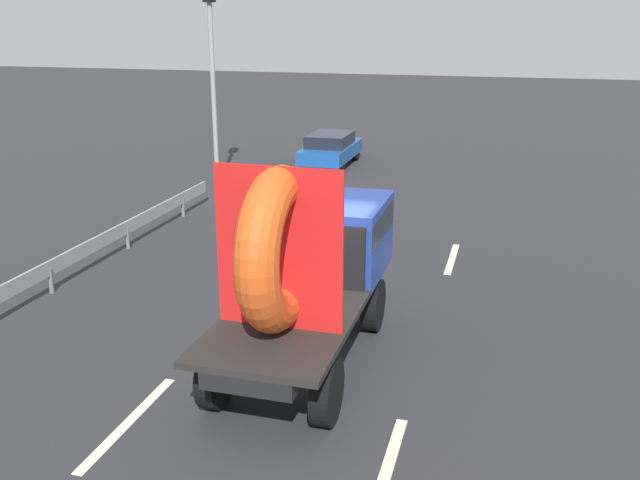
{
  "coord_description": "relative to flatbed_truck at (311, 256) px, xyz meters",
  "views": [
    {
      "loc": [
        3.51,
        -10.5,
        5.54
      ],
      "look_at": [
        0.39,
        0.56,
        1.85
      ],
      "focal_mm": 39.12,
      "sensor_mm": 36.0,
      "label": 1
    }
  ],
  "objects": [
    {
      "name": "distant_sedan",
      "position": [
        -3.77,
        15.36,
        -1.06
      ],
      "size": [
        1.66,
        3.86,
        1.26
      ],
      "color": "black",
      "rests_on": "ground_plane"
    },
    {
      "name": "lane_dash_right_far",
      "position": [
        1.89,
        5.53,
        -1.73
      ],
      "size": [
        0.16,
        2.27,
        0.01
      ],
      "primitive_type": "cube",
      "rotation": [
        0.0,
        0.0,
        1.57
      ],
      "color": "beige",
      "rests_on": "ground_plane"
    },
    {
      "name": "lane_dash_left_near",
      "position": [
        -1.89,
        -2.87,
        -1.73
      ],
      "size": [
        0.16,
        2.55,
        0.01
      ],
      "primitive_type": "cube",
      "rotation": [
        0.0,
        0.0,
        1.57
      ],
      "color": "beige",
      "rests_on": "ground_plane"
    },
    {
      "name": "flatbed_truck",
      "position": [
        0.0,
        0.0,
        0.0
      ],
      "size": [
        2.02,
        5.22,
        3.59
      ],
      "color": "black",
      "rests_on": "ground_plane"
    },
    {
      "name": "traffic_light",
      "position": [
        -6.54,
        10.84,
        2.66
      ],
      "size": [
        0.42,
        0.36,
        6.87
      ],
      "color": "gray",
      "rests_on": "ground_plane"
    },
    {
      "name": "lane_dash_right_near",
      "position": [
        1.89,
        -2.91,
        -1.73
      ],
      "size": [
        0.16,
        2.31,
        0.01
      ],
      "primitive_type": "cube",
      "rotation": [
        0.0,
        0.0,
        1.57
      ],
      "color": "beige",
      "rests_on": "ground_plane"
    },
    {
      "name": "ground_plane",
      "position": [
        -0.39,
        -0.01,
        -1.73
      ],
      "size": [
        120.0,
        120.0,
        0.0
      ],
      "primitive_type": "plane",
      "color": "#28282B"
    },
    {
      "name": "lane_dash_left_far",
      "position": [
        -1.89,
        5.58,
        -1.73
      ],
      "size": [
        0.16,
        2.97,
        0.01
      ],
      "primitive_type": "cube",
      "rotation": [
        0.0,
        0.0,
        1.57
      ],
      "color": "beige",
      "rests_on": "ground_plane"
    },
    {
      "name": "guardrail",
      "position": [
        -6.0,
        2.58,
        -1.21
      ],
      "size": [
        0.1,
        12.23,
        0.71
      ],
      "color": "gray",
      "rests_on": "ground_plane"
    }
  ]
}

